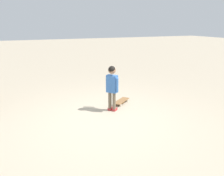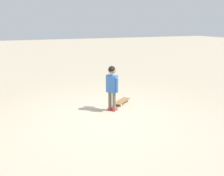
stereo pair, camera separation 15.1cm
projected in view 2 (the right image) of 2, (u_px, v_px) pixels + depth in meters
name	position (u px, v px, depth m)	size (l,w,h in m)	color
ground_plane	(105.00, 121.00, 4.60)	(50.00, 50.00, 0.00)	tan
child_person	(112.00, 83.00, 4.98)	(0.40, 0.27, 1.06)	brown
skateboard	(122.00, 101.00, 5.61)	(0.50, 0.56, 0.07)	olive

